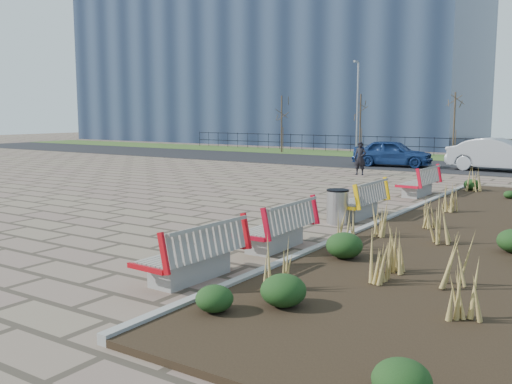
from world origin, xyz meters
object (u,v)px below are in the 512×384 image
Objects in this scene: car_blue at (393,153)px; bench_d at (417,181)px; pedestrian at (360,158)px; bench_a at (190,251)px; bench_b at (275,225)px; car_silver at (500,155)px; bench_c at (358,199)px; litter_bin at (338,207)px; lamp_west at (357,110)px.

bench_d is at bearing -162.72° from car_blue.
pedestrian reaches higher than bench_d.
bench_a and bench_d have the same top height.
bench_b is 0.51× the size of car_blue.
car_blue is at bearing 85.48° from pedestrian.
bench_a is 1.00× the size of bench_b.
bench_b is 19.55m from car_silver.
car_silver is at bearing 90.53° from bench_a.
pedestrian is 0.37× the size of car_blue.
bench_b is 4.24m from bench_c.
car_silver is (0.74, 16.38, 0.38)m from litter_bin.
bench_d is 0.35× the size of lamp_west.
bench_d is at bearing -179.57° from car_silver.
pedestrian is at bearing 175.25° from car_blue.
bench_b is 26.26m from lamp_west.
bench_b is 19.65m from car_blue.
lamp_west is (-9.00, 27.24, 2.54)m from bench_a.
pedestrian is at bearing 110.78° from litter_bin.
bench_c is at bearing -88.34° from bench_d.
bench_b is at bearing 92.23° from bench_a.
lamp_west is (-8.92, 21.38, 2.61)m from litter_bin.
car_blue is (-4.55, 21.82, 0.22)m from bench_a.
pedestrian is 0.25× the size of lamp_west.
pedestrian is at bearing 106.47° from bench_a.
lamp_west is at bearing 31.91° from car_blue.
car_silver reaches higher than bench_a.
car_blue is at bearing 116.39° from bench_d.
bench_c is 15.55m from car_blue.
bench_a is at bearing -89.18° from litter_bin.
car_silver is at bearing 87.40° from litter_bin.
litter_bin is 11.97m from pedestrian.
bench_d is at bearing 88.88° from bench_b.
bench_a is 1.00× the size of bench_c.
lamp_west reaches higher than car_blue.
bench_d is at bearing 92.23° from bench_a.
car_blue is at bearing 104.02° from bench_a.
lamp_west is (-4.45, 5.42, 2.32)m from car_blue.
car_blue reaches higher than litter_bin.
bench_d is 6.07m from litter_bin.
bench_d is 1.38× the size of pedestrian.
bench_c reaches higher than litter_bin.
pedestrian reaches higher than litter_bin.
bench_c is 1.09m from litter_bin.
bench_c is at bearing -178.38° from car_silver.
bench_a is 1.38× the size of pedestrian.
car_silver is (0.66, 10.31, 0.31)m from bench_d.
litter_bin is (-0.08, 3.16, -0.07)m from bench_b.
bench_c is at bearing 85.59° from litter_bin.
pedestrian is (-4.33, 5.12, 0.26)m from bench_d.
litter_bin is 0.14× the size of lamp_west.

